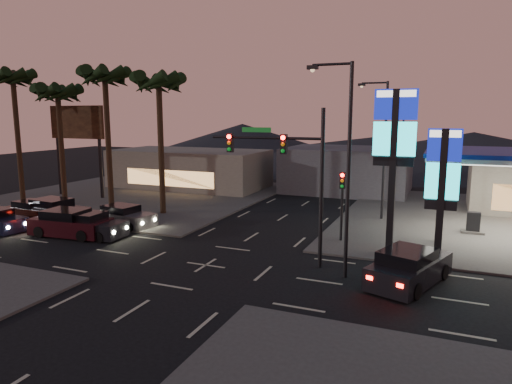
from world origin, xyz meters
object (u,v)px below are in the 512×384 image
at_px(traffic_signal_mast, 288,164).
at_px(pylon_sign_tall, 394,139).
at_px(car_lane_a_front, 88,226).
at_px(car_lane_b_mid, 55,211).
at_px(pylon_sign_short, 443,176).
at_px(suv_station, 409,268).
at_px(car_lane_a_mid, 70,224).
at_px(car_lane_b_rear, 33,211).
at_px(car_lane_b_front, 124,217).

bearing_deg(traffic_signal_mast, pylon_sign_tall, 36.52).
bearing_deg(car_lane_a_front, car_lane_b_mid, 156.09).
bearing_deg(car_lane_a_front, pylon_sign_tall, 10.81).
distance_m(pylon_sign_short, suv_station, 5.19).
distance_m(car_lane_a_mid, car_lane_b_rear, 6.36).
relative_size(car_lane_a_front, car_lane_b_rear, 1.10).
bearing_deg(car_lane_b_rear, traffic_signal_mast, -6.18).
xyz_separation_m(pylon_sign_tall, car_lane_a_front, (-18.09, -3.45, -5.66)).
relative_size(traffic_signal_mast, car_lane_a_front, 1.62).
distance_m(car_lane_a_mid, suv_station, 20.73).
relative_size(car_lane_b_front, suv_station, 0.87).
height_order(pylon_sign_tall, car_lane_a_front, pylon_sign_tall).
xyz_separation_m(car_lane_a_front, suv_station, (19.45, -0.80, 0.05)).
relative_size(pylon_sign_tall, traffic_signal_mast, 1.12).
height_order(car_lane_b_rear, suv_station, suv_station).
bearing_deg(car_lane_a_front, traffic_signal_mast, -0.25).
relative_size(pylon_sign_tall, car_lane_b_front, 1.91).
bearing_deg(car_lane_b_front, pylon_sign_short, -1.80).
bearing_deg(car_lane_a_front, car_lane_b_front, 84.37).
distance_m(car_lane_a_front, car_lane_b_mid, 5.66).
xyz_separation_m(car_lane_a_front, car_lane_a_mid, (-1.27, -0.24, 0.05)).
xyz_separation_m(pylon_sign_tall, car_lane_b_mid, (-23.26, -1.16, -5.61)).
bearing_deg(car_lane_a_mid, traffic_signal_mast, 0.70).
relative_size(car_lane_a_front, car_lane_b_front, 1.05).
relative_size(pylon_sign_tall, car_lane_b_rear, 2.01).
relative_size(pylon_sign_tall, car_lane_b_mid, 1.70).
bearing_deg(pylon_sign_tall, car_lane_a_mid, -169.21).
xyz_separation_m(pylon_sign_short, car_lane_b_rear, (-27.75, -0.29, -4.00)).
relative_size(car_lane_b_mid, car_lane_b_rear, 1.19).
height_order(car_lane_b_front, car_lane_b_rear, car_lane_b_front).
height_order(pylon_sign_tall, traffic_signal_mast, pylon_sign_tall).
distance_m(car_lane_b_front, car_lane_b_rear, 7.53).
distance_m(pylon_sign_short, traffic_signal_mast, 7.69).
distance_m(traffic_signal_mast, car_lane_b_front, 14.16).
bearing_deg(car_lane_b_mid, car_lane_b_rear, -176.23).
relative_size(car_lane_b_front, car_lane_b_rear, 1.06).
xyz_separation_m(car_lane_a_front, car_lane_b_mid, (-5.17, 2.29, 0.05)).
bearing_deg(car_lane_b_rear, car_lane_a_mid, -22.16).
bearing_deg(car_lane_b_front, car_lane_a_mid, -115.37).
xyz_separation_m(car_lane_a_mid, car_lane_b_front, (1.58, 3.33, -0.10)).
height_order(pylon_sign_tall, car_lane_b_rear, pylon_sign_tall).
distance_m(car_lane_a_front, suv_station, 19.46).
bearing_deg(pylon_sign_short, traffic_signal_mast, -160.87).
relative_size(pylon_sign_short, car_lane_b_front, 1.49).
bearing_deg(traffic_signal_mast, car_lane_a_front, 179.75).
bearing_deg(pylon_sign_short, car_lane_a_mid, -172.98).
relative_size(car_lane_a_front, suv_station, 0.91).
bearing_deg(traffic_signal_mast, car_lane_b_front, 166.43).
bearing_deg(suv_station, car_lane_b_mid, 172.83).
height_order(car_lane_a_mid, car_lane_b_mid, car_lane_a_mid).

